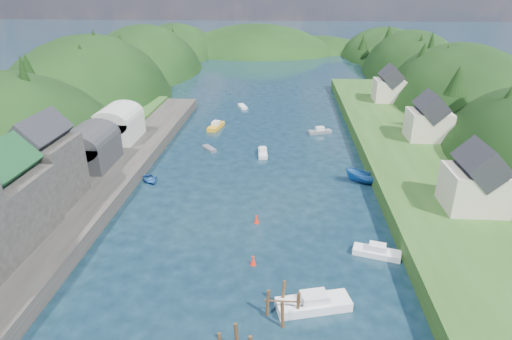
{
  "coord_description": "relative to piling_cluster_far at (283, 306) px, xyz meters",
  "views": [
    {
      "loc": [
        3.86,
        -26.19,
        27.59
      ],
      "look_at": [
        0.0,
        28.0,
        4.0
      ],
      "focal_mm": 30.0,
      "sensor_mm": 36.0,
      "label": 1
    }
  ],
  "objects": [
    {
      "name": "ground",
      "position": [
        -4.1,
        45.75,
        -1.08
      ],
      "size": [
        600.0,
        600.0,
        0.0
      ],
      "primitive_type": "plane",
      "color": "black",
      "rests_on": "ground"
    },
    {
      "name": "hillside_left",
      "position": [
        -49.1,
        70.75,
        -9.11
      ],
      "size": [
        44.0,
        245.56,
        52.0
      ],
      "color": "black",
      "rests_on": "ground"
    },
    {
      "name": "hillside_right",
      "position": [
        40.9,
        70.75,
        -8.5
      ],
      "size": [
        36.0,
        245.56,
        48.0
      ],
      "color": "black",
      "rests_on": "ground"
    },
    {
      "name": "far_hills",
      "position": [
        -2.88,
        169.75,
        -11.88
      ],
      "size": [
        103.0,
        68.0,
        44.0
      ],
      "color": "black",
      "rests_on": "ground"
    },
    {
      "name": "hill_trees",
      "position": [
        -4.92,
        61.71,
        10.06
      ],
      "size": [
        90.96,
        145.51,
        12.74
      ],
      "color": "black",
      "rests_on": "ground"
    },
    {
      "name": "quay_left",
      "position": [
        -28.1,
        15.75,
        -0.08
      ],
      "size": [
        12.0,
        110.0,
        2.0
      ],
      "primitive_type": "cube",
      "color": "#2D2B28",
      "rests_on": "ground"
    },
    {
      "name": "terrace_left_grass",
      "position": [
        -35.1,
        15.75,
        0.17
      ],
      "size": [
        12.0,
        110.0,
        2.5
      ],
      "primitive_type": "cube",
      "color": "#234719",
      "rests_on": "ground"
    },
    {
      "name": "boat_sheds",
      "position": [
        -30.1,
        34.75,
        4.19
      ],
      "size": [
        7.0,
        21.0,
        7.5
      ],
      "color": "#2D2D30",
      "rests_on": "quay_left"
    },
    {
      "name": "terrace_right",
      "position": [
        20.9,
        35.75,
        0.12
      ],
      "size": [
        16.0,
        120.0,
        2.4
      ],
      "primitive_type": "cube",
      "color": "#234719",
      "rests_on": "ground"
    },
    {
      "name": "right_bank_cottages",
      "position": [
        23.9,
        44.08,
        4.76
      ],
      "size": [
        9.0,
        59.24,
        8.41
      ],
      "color": "beige",
      "rests_on": "terrace_right"
    },
    {
      "name": "piling_cluster_far",
      "position": [
        0.0,
        0.0,
        0.0
      ],
      "size": [
        3.29,
        3.06,
        3.3
      ],
      "color": "#382314",
      "rests_on": "ground"
    },
    {
      "name": "channel_buoy_near",
      "position": [
        -3.24,
        7.46,
        -0.6
      ],
      "size": [
        0.7,
        0.7,
        1.1
      ],
      "color": "red",
      "rests_on": "ground"
    },
    {
      "name": "channel_buoy_far",
      "position": [
        -3.48,
        16.24,
        -0.6
      ],
      "size": [
        0.7,
        0.7,
        1.1
      ],
      "color": "red",
      "rests_on": "ground"
    },
    {
      "name": "moored_boats",
      "position": [
        -4.12,
        15.82,
        -0.4
      ],
      "size": [
        38.27,
        87.13,
        2.29
      ],
      "color": "#52555E",
      "rests_on": "ground"
    }
  ]
}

